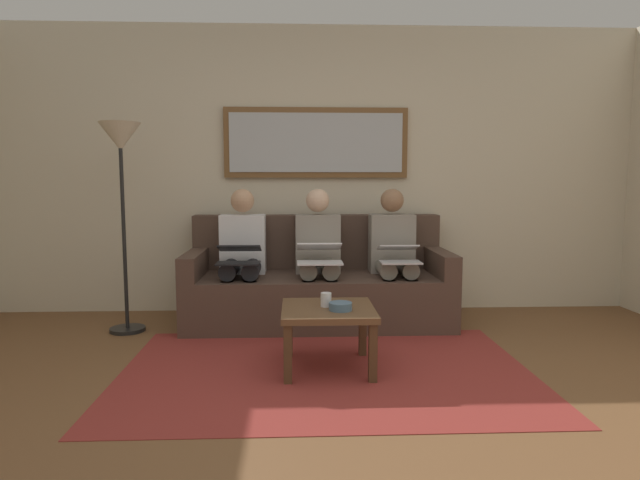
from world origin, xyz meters
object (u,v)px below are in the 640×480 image
at_px(framed_mirror, 316,143).
at_px(person_right, 242,253).
at_px(standing_lamp, 121,160).
at_px(bowl, 340,306).
at_px(laptop_white, 319,254).
at_px(laptop_black, 239,255).
at_px(cup, 326,300).
at_px(laptop_silver, 399,254).
at_px(coffee_table, 328,317).
at_px(person_left, 393,252).
at_px(person_middle, 318,252).
at_px(couch, 318,285).

xyz_separation_m(framed_mirror, person_right, (0.64, 0.46, -0.94)).
bearing_deg(standing_lamp, bowl, 147.89).
distance_m(laptop_white, laptop_black, 0.64).
distance_m(cup, laptop_silver, 1.09).
distance_m(bowl, standing_lamp, 2.15).
height_order(coffee_table, laptop_black, laptop_black).
height_order(person_left, laptop_silver, person_left).
height_order(coffee_table, laptop_white, laptop_white).
xyz_separation_m(laptop_silver, person_right, (1.28, -0.25, -0.02)).
xyz_separation_m(cup, laptop_silver, (-0.63, -0.87, 0.18)).
relative_size(framed_mirror, person_left, 1.46).
bearing_deg(bowl, person_right, -59.28).
bearing_deg(standing_lamp, person_middle, -172.69).
distance_m(bowl, laptop_silver, 1.14).
bearing_deg(person_middle, couch, -90.00).
height_order(bowl, person_middle, person_middle).
relative_size(couch, laptop_silver, 6.76).
height_order(person_right, laptop_black, person_right).
bearing_deg(framed_mirror, bowl, 93.05).
bearing_deg(coffee_table, framed_mirror, -89.40).
distance_m(couch, laptop_silver, 0.78).
xyz_separation_m(coffee_table, bowl, (-0.07, 0.08, 0.09)).
distance_m(person_left, person_right, 1.28).
xyz_separation_m(person_right, laptop_black, (0.00, 0.25, 0.01)).
bearing_deg(person_right, person_left, 180.00).
height_order(framed_mirror, standing_lamp, framed_mirror).
bearing_deg(person_left, couch, -6.13).
bearing_deg(person_left, cup, 60.52).
bearing_deg(framed_mirror, laptop_black, 47.66).
xyz_separation_m(coffee_table, standing_lamp, (1.57, -0.95, 1.03)).
relative_size(couch, person_middle, 1.93).
height_order(bowl, person_left, person_left).
relative_size(laptop_silver, laptop_white, 0.89).
bearing_deg(laptop_white, couch, -90.00).
relative_size(couch, coffee_table, 3.73).
xyz_separation_m(cup, person_left, (-0.63, -1.12, 0.16)).
bearing_deg(framed_mirror, laptop_white, 90.00).
bearing_deg(laptop_silver, bowl, 60.68).
xyz_separation_m(coffee_table, laptop_black, (0.66, -0.90, 0.28)).
height_order(cup, laptop_black, laptop_black).
xyz_separation_m(couch, person_left, (-0.64, 0.07, 0.30)).
height_order(cup, person_middle, person_middle).
bearing_deg(laptop_white, coffee_table, 91.06).
relative_size(cup, laptop_silver, 0.28).
distance_m(person_left, person_middle, 0.64).
bearing_deg(coffee_table, person_left, -118.48).
xyz_separation_m(framed_mirror, cup, (-0.01, 1.58, -1.10)).
xyz_separation_m(person_right, standing_lamp, (0.91, 0.20, 0.76)).
relative_size(person_left, person_middle, 1.00).
height_order(couch, person_middle, person_middle).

